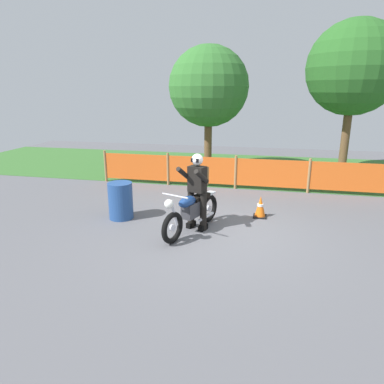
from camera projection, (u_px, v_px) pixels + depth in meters
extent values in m
cube|color=#5B5B60|center=(219.00, 233.00, 7.60)|extent=(24.00, 24.00, 0.02)
cube|color=#386B2D|center=(242.00, 168.00, 13.75)|extent=(24.00, 5.96, 0.01)
cylinder|color=#997547|center=(105.00, 166.00, 11.70)|extent=(0.08, 0.08, 1.05)
cylinder|color=#997547|center=(168.00, 169.00, 11.25)|extent=(0.08, 0.08, 1.05)
cylinder|color=#997547|center=(236.00, 172.00, 10.81)|extent=(0.08, 0.08, 1.05)
cylinder|color=#997547|center=(309.00, 176.00, 10.36)|extent=(0.08, 0.08, 1.05)
cube|color=orange|center=(136.00, 167.00, 11.47)|extent=(2.10, 0.02, 0.85)
cube|color=orange|center=(201.00, 170.00, 11.03)|extent=(2.10, 0.02, 0.85)
cube|color=orange|center=(272.00, 173.00, 10.58)|extent=(2.10, 0.02, 0.85)
cube|color=orange|center=(348.00, 177.00, 10.13)|extent=(2.10, 0.02, 0.85)
cylinder|color=brown|center=(208.00, 144.00, 12.99)|extent=(0.28, 0.28, 2.10)
sphere|color=#33702D|center=(209.00, 86.00, 12.42)|extent=(2.86, 2.86, 2.86)
cylinder|color=brown|center=(345.00, 140.00, 12.18)|extent=(0.28, 0.28, 2.59)
sphere|color=#286023|center=(354.00, 68.00, 11.51)|extent=(3.10, 3.10, 3.10)
torus|color=black|center=(172.00, 228.00, 6.98)|extent=(0.34, 0.65, 0.65)
cylinder|color=silver|center=(172.00, 228.00, 6.98)|extent=(0.11, 0.16, 0.14)
torus|color=black|center=(209.00, 208.00, 8.13)|extent=(0.34, 0.65, 0.65)
cylinder|color=silver|center=(209.00, 208.00, 8.13)|extent=(0.11, 0.16, 0.14)
cube|color=#38383D|center=(193.00, 209.00, 7.54)|extent=(0.45, 0.66, 0.33)
ellipsoid|color=navy|center=(187.00, 202.00, 7.29)|extent=(0.42, 0.58, 0.23)
cube|color=black|center=(200.00, 197.00, 7.69)|extent=(0.42, 0.62, 0.10)
cube|color=silver|center=(209.00, 194.00, 8.03)|extent=(0.28, 0.40, 0.04)
cylinder|color=silver|center=(174.00, 213.00, 6.94)|extent=(0.14, 0.24, 0.58)
sphere|color=white|center=(169.00, 204.00, 6.75)|extent=(0.24, 0.24, 0.18)
cylinder|color=silver|center=(175.00, 196.00, 6.88)|extent=(0.58, 0.25, 0.03)
cylinder|color=silver|center=(206.00, 217.00, 7.78)|extent=(0.27, 0.55, 0.07)
cylinder|color=black|center=(203.00, 212.00, 7.60)|extent=(0.19, 0.19, 0.86)
cube|color=black|center=(203.00, 227.00, 7.71)|extent=(0.20, 0.28, 0.12)
cylinder|color=black|center=(191.00, 209.00, 7.77)|extent=(0.19, 0.19, 0.86)
cube|color=black|center=(191.00, 224.00, 7.88)|extent=(0.20, 0.28, 0.12)
cube|color=black|center=(197.00, 179.00, 7.49)|extent=(0.42, 0.35, 0.56)
cylinder|color=black|center=(202.00, 177.00, 7.19)|extent=(0.27, 0.49, 0.38)
cylinder|color=black|center=(184.00, 174.00, 7.43)|extent=(0.27, 0.49, 0.38)
sphere|color=white|center=(197.00, 160.00, 7.37)|extent=(0.32, 0.32, 0.25)
cube|color=black|center=(195.00, 160.00, 7.29)|extent=(0.18, 0.09, 0.08)
cube|color=brown|center=(201.00, 176.00, 7.61)|extent=(0.32, 0.25, 0.40)
cube|color=black|center=(260.00, 216.00, 8.51)|extent=(0.32, 0.32, 0.03)
cone|color=orange|center=(260.00, 206.00, 8.44)|extent=(0.26, 0.26, 0.50)
cylinder|color=white|center=(260.00, 205.00, 8.43)|extent=(0.15, 0.15, 0.06)
cylinder|color=navy|center=(121.00, 201.00, 8.32)|extent=(0.58, 0.58, 0.88)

